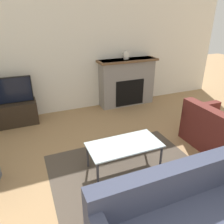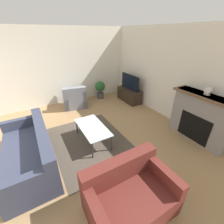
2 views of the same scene
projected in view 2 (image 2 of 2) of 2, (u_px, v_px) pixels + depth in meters
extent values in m
cube|color=silver|center=(170.00, 75.00, 4.50)|extent=(8.38, 0.06, 2.70)
cube|color=silver|center=(60.00, 68.00, 5.43)|extent=(0.06, 8.18, 2.70)
cube|color=#4C4238|center=(90.00, 142.00, 3.85)|extent=(2.34, 1.77, 0.00)
cube|color=gray|center=(201.00, 118.00, 3.73)|extent=(1.44, 0.39, 1.21)
cube|color=black|center=(193.00, 128.00, 3.75)|extent=(0.79, 0.01, 0.68)
cube|color=brown|center=(207.00, 97.00, 3.44)|extent=(1.56, 0.45, 0.05)
cube|color=#2D2319|center=(129.00, 95.00, 6.03)|extent=(1.08, 0.46, 0.51)
cube|color=black|center=(130.00, 82.00, 5.78)|extent=(1.02, 0.05, 0.57)
cube|color=black|center=(129.00, 82.00, 5.77)|extent=(0.98, 0.01, 0.53)
cube|color=#33384C|center=(29.00, 157.00, 3.09)|extent=(2.03, 0.89, 0.42)
cube|color=#33384C|center=(43.00, 136.00, 3.05)|extent=(2.03, 0.20, 0.40)
cube|color=#33384C|center=(25.00, 130.00, 3.76)|extent=(0.14, 0.89, 0.66)
cube|color=#33384C|center=(31.00, 191.00, 2.32)|extent=(0.14, 0.89, 0.66)
cube|color=#5B231E|center=(131.00, 202.00, 2.28)|extent=(0.85, 1.29, 0.42)
cube|color=#5B231E|center=(120.00, 169.00, 2.33)|extent=(0.20, 1.29, 0.40)
cube|color=#5B231E|center=(96.00, 219.00, 1.97)|extent=(0.85, 0.14, 0.66)
cube|color=#5B231E|center=(159.00, 181.00, 2.48)|extent=(0.85, 0.14, 0.66)
cube|color=gray|center=(75.00, 101.00, 5.62)|extent=(0.88, 0.91, 0.42)
cube|color=gray|center=(75.00, 93.00, 5.20)|extent=(0.33, 0.81, 0.40)
cube|color=gray|center=(83.00, 97.00, 5.67)|extent=(0.77, 0.27, 0.66)
cube|color=gray|center=(65.00, 99.00, 5.47)|extent=(0.77, 0.27, 0.66)
cylinder|color=#333338|center=(77.00, 127.00, 4.09)|extent=(0.04, 0.04, 0.42)
cylinder|color=#333338|center=(92.00, 150.00, 3.28)|extent=(0.04, 0.04, 0.42)
cylinder|color=#333338|center=(94.00, 122.00, 4.30)|extent=(0.04, 0.04, 0.42)
cylinder|color=#333338|center=(112.00, 143.00, 3.49)|extent=(0.04, 0.04, 0.42)
cube|color=silver|center=(92.00, 127.00, 3.69)|extent=(1.14, 0.57, 0.02)
cylinder|color=#47474C|center=(100.00, 95.00, 6.38)|extent=(0.29, 0.29, 0.22)
cylinder|color=#4C3823|center=(100.00, 92.00, 6.30)|extent=(0.03, 0.03, 0.12)
sphere|color=#235628|center=(100.00, 86.00, 6.19)|extent=(0.41, 0.41, 0.41)
cube|color=beige|center=(207.00, 94.00, 3.46)|extent=(0.12, 0.07, 0.03)
cylinder|color=beige|center=(208.00, 90.00, 3.42)|extent=(0.17, 0.07, 0.17)
cylinder|color=white|center=(207.00, 90.00, 3.40)|extent=(0.14, 0.00, 0.14)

